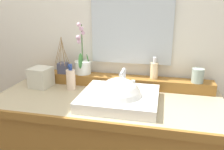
# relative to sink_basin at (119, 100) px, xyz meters

# --- Properties ---
(wall_back) EXTENTS (3.31, 0.20, 2.64)m
(wall_back) POSITION_rel_sink_basin_xyz_m (-0.08, 0.46, 0.46)
(wall_back) COLOR silver
(wall_back) RESTS_ON ground
(back_ledge) EXTENTS (1.28, 0.11, 0.07)m
(back_ledge) POSITION_rel_sink_basin_xyz_m (-0.08, 0.28, 0.02)
(back_ledge) COLOR #926028
(back_ledge) RESTS_ON vanity_cabinet
(sink_basin) EXTENTS (0.43, 0.39, 0.29)m
(sink_basin) POSITION_rel_sink_basin_xyz_m (0.00, 0.00, 0.00)
(sink_basin) COLOR white
(sink_basin) RESTS_ON vanity_cabinet
(soap_bar) EXTENTS (0.07, 0.04, 0.02)m
(soap_bar) POSITION_rel_sink_basin_xyz_m (-0.12, 0.12, 0.05)
(soap_bar) COLOR beige
(soap_bar) RESTS_ON sink_basin
(potted_plant) EXTENTS (0.11, 0.12, 0.35)m
(potted_plant) POSITION_rel_sink_basin_xyz_m (-0.31, 0.29, 0.12)
(potted_plant) COLOR silver
(potted_plant) RESTS_ON back_ledge
(soap_dispenser) EXTENTS (0.05, 0.05, 0.14)m
(soap_dispenser) POSITION_rel_sink_basin_xyz_m (0.18, 0.29, 0.11)
(soap_dispenser) COLOR beige
(soap_dispenser) RESTS_ON back_ledge
(tumbler_cup) EXTENTS (0.07, 0.07, 0.09)m
(tumbler_cup) POSITION_rel_sink_basin_xyz_m (0.44, 0.26, 0.09)
(tumbler_cup) COLOR #90A296
(tumbler_cup) RESTS_ON back_ledge
(reed_diffuser) EXTENTS (0.11, 0.10, 0.26)m
(reed_diffuser) POSITION_rel_sink_basin_xyz_m (-0.45, 0.27, 0.09)
(reed_diffuser) COLOR #45475E
(reed_diffuser) RESTS_ON back_ledge
(lotion_bottle) EXTENTS (0.06, 0.06, 0.17)m
(lotion_bottle) POSITION_rel_sink_basin_xyz_m (-0.35, 0.15, 0.05)
(lotion_bottle) COLOR beige
(lotion_bottle) RESTS_ON vanity_cabinet
(tissue_box) EXTENTS (0.14, 0.14, 0.13)m
(tissue_box) POSITION_rel_sink_basin_xyz_m (-0.57, 0.15, 0.05)
(tissue_box) COLOR beige
(tissue_box) RESTS_ON vanity_cabinet
(mirror) EXTENTS (0.54, 0.02, 0.48)m
(mirror) POSITION_rel_sink_basin_xyz_m (0.01, 0.34, 0.37)
(mirror) COLOR silver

